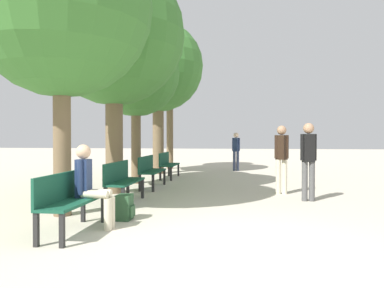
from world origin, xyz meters
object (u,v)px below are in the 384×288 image
object	(u,v)px
bench_row_2	(150,169)
pedestrian_near	(282,155)
tree_row_2	(136,73)
bench_row_3	(167,163)
tree_row_4	(170,76)
tree_row_1	(114,35)
pedestrian_far	(236,149)
bench_row_1	(122,179)
person_seated	(91,183)
tree_row_0	(61,7)
bench_row_0	(68,197)
tree_row_3	(158,67)
pedestrian_mid	(308,156)
backpack	(125,207)

from	to	relation	value
bench_row_2	pedestrian_near	world-z (taller)	pedestrian_near
tree_row_2	pedestrian_near	distance (m)	5.01
bench_row_3	tree_row_4	size ratio (longest dim) A/B	0.29
bench_row_3	tree_row_1	distance (m)	4.88
tree_row_1	pedestrian_far	size ratio (longest dim) A/B	3.61
bench_row_1	person_seated	distance (m)	2.16
bench_row_3	tree_row_4	world-z (taller)	tree_row_4
tree_row_2	person_seated	size ratio (longest dim) A/B	3.62
tree_row_4	pedestrian_far	bearing A→B (deg)	-14.74
tree_row_0	bench_row_0	bearing A→B (deg)	-59.68
tree_row_3	pedestrian_near	xyz separation A→B (m)	(4.13, -4.64, -3.08)
bench_row_3	bench_row_0	bearing A→B (deg)	-90.00
bench_row_0	bench_row_2	size ratio (longest dim) A/B	1.00
pedestrian_near	pedestrian_mid	xyz separation A→B (m)	(0.47, -0.95, 0.01)
tree_row_2	tree_row_3	bearing A→B (deg)	90.00
bench_row_0	pedestrian_near	distance (m)	5.46
tree_row_3	tree_row_4	distance (m)	2.33
bench_row_3	bench_row_2	bearing A→B (deg)	-90.00
backpack	bench_row_3	bearing A→B (deg)	94.89
bench_row_3	tree_row_2	distance (m)	3.23
tree_row_3	pedestrian_mid	distance (m)	7.87
bench_row_1	bench_row_3	distance (m)	4.87
tree_row_1	tree_row_2	bearing A→B (deg)	90.00
tree_row_0	tree_row_2	distance (m)	4.70
bench_row_2	pedestrian_near	size ratio (longest dim) A/B	0.90
bench_row_3	tree_row_2	bearing A→B (deg)	-113.94
tree_row_1	tree_row_0	bearing A→B (deg)	-90.00
bench_row_3	pedestrian_near	distance (m)	4.67
bench_row_0	pedestrian_mid	world-z (taller)	pedestrian_mid
bench_row_3	tree_row_0	distance (m)	6.97
pedestrian_near	bench_row_2	bearing A→B (deg)	169.08
bench_row_1	pedestrian_mid	distance (m)	4.04
tree_row_4	pedestrian_near	world-z (taller)	tree_row_4
tree_row_0	backpack	distance (m)	3.69
tree_row_2	pedestrian_far	size ratio (longest dim) A/B	2.94
bench_row_0	bench_row_1	size ratio (longest dim) A/B	1.00
tree_row_1	bench_row_0	bearing A→B (deg)	-80.29
bench_row_3	tree_row_0	bearing A→B (deg)	-96.13
tree_row_2	bench_row_0	bearing A→B (deg)	-83.49
tree_row_1	pedestrian_near	world-z (taller)	tree_row_1
bench_row_0	bench_row_1	distance (m)	2.44
bench_row_0	tree_row_4	world-z (taller)	tree_row_4
bench_row_1	tree_row_3	distance (m)	7.34
tree_row_3	bench_row_3	bearing A→B (deg)	-66.65
bench_row_0	pedestrian_near	xyz separation A→B (m)	(3.46, 4.20, 0.44)
pedestrian_near	pedestrian_mid	distance (m)	1.07
bench_row_2	bench_row_3	xyz separation A→B (m)	(0.00, 2.44, 0.00)
tree_row_0	pedestrian_mid	distance (m)	5.74
bench_row_0	pedestrian_far	world-z (taller)	pedestrian_far
bench_row_0	tree_row_1	size ratio (longest dim) A/B	0.26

